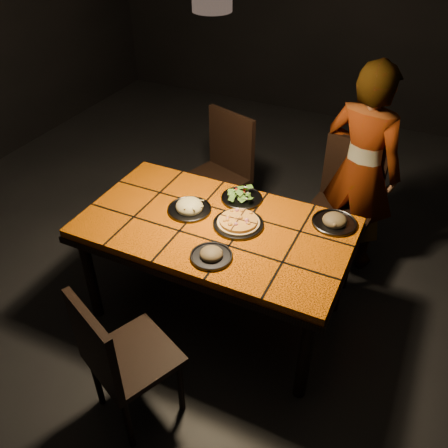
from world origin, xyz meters
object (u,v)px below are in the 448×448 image
at_px(chair_far_left, 222,167).
at_px(plate_pasta, 189,207).
at_px(chair_near, 117,356).
at_px(chair_far_right, 345,198).
at_px(dining_table, 215,234).
at_px(plate_pizza, 238,223).
at_px(diner, 361,170).

height_order(chair_far_left, plate_pasta, chair_far_left).
relative_size(chair_near, chair_far_left, 0.91).
bearing_deg(chair_near, chair_far_right, -86.61).
xyz_separation_m(dining_table, plate_pizza, (0.13, 0.05, 0.10)).
bearing_deg(chair_near, plate_pasta, -59.34).
xyz_separation_m(chair_near, plate_pizza, (0.23, 0.95, 0.25)).
relative_size(chair_far_left, diner, 0.64).
xyz_separation_m(diner, plate_pasta, (-0.85, -0.91, 0.00)).
bearing_deg(plate_pasta, chair_far_right, 46.70).
xyz_separation_m(chair_far_left, plate_pizza, (0.53, -0.86, 0.20)).
bearing_deg(dining_table, chair_far_left, 113.62).
distance_m(plate_pizza, plate_pasta, 0.34).
distance_m(chair_near, chair_far_right, 1.93).
distance_m(chair_far_right, plate_pasta, 1.17).
relative_size(dining_table, diner, 1.05).
relative_size(chair_far_right, plate_pizza, 3.21).
distance_m(dining_table, chair_far_left, 1.00).
bearing_deg(chair_far_right, chair_far_left, -174.06).
bearing_deg(diner, dining_table, 70.45).
distance_m(chair_far_left, chair_far_right, 0.98).
distance_m(chair_near, plate_pizza, 1.01).
xyz_separation_m(diner, plate_pizza, (-0.52, -0.92, -0.01)).
height_order(diner, plate_pasta, diner).
height_order(chair_far_right, plate_pizza, chair_far_right).
bearing_deg(plate_pasta, dining_table, -15.37).
relative_size(chair_far_right, plate_pasta, 3.58).
height_order(dining_table, plate_pasta, plate_pasta).
height_order(chair_far_right, plate_pasta, chair_far_right).
height_order(chair_far_right, diner, diner).
bearing_deg(plate_pizza, chair_near, -103.29).
xyz_separation_m(chair_near, plate_pasta, (-0.11, 0.96, 0.26)).
bearing_deg(diner, chair_far_left, 17.54).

